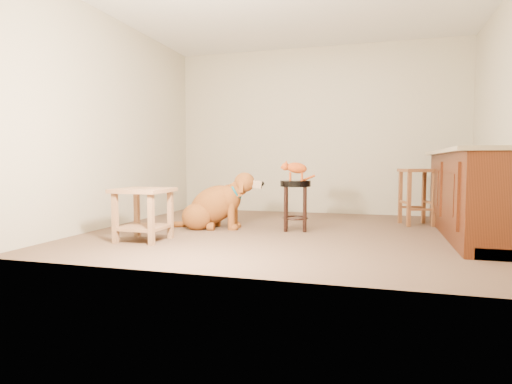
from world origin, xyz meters
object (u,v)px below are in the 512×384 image
(padded_stool, at_px, (295,195))
(tabby_kitten, at_px, (295,169))
(golden_retriever, at_px, (215,206))
(side_table, at_px, (143,206))
(wood_stool, at_px, (417,196))

(padded_stool, height_order, tabby_kitten, tabby_kitten)
(golden_retriever, bearing_deg, tabby_kitten, -1.62)
(side_table, xyz_separation_m, tabby_kitten, (1.36, 1.09, 0.38))
(tabby_kitten, bearing_deg, side_table, -151.29)
(padded_stool, height_order, golden_retriever, golden_retriever)
(padded_stool, distance_m, side_table, 1.75)
(wood_stool, bearing_deg, tabby_kitten, -148.30)
(padded_stool, xyz_separation_m, golden_retriever, (-0.98, -0.11, -0.15))
(side_table, bearing_deg, padded_stool, 38.46)
(padded_stool, relative_size, wood_stool, 0.82)
(tabby_kitten, bearing_deg, golden_retriever, 176.51)
(padded_stool, bearing_deg, side_table, -141.54)
(wood_stool, bearing_deg, golden_retriever, -157.54)
(wood_stool, distance_m, tabby_kitten, 1.71)
(padded_stool, distance_m, golden_retriever, 0.99)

